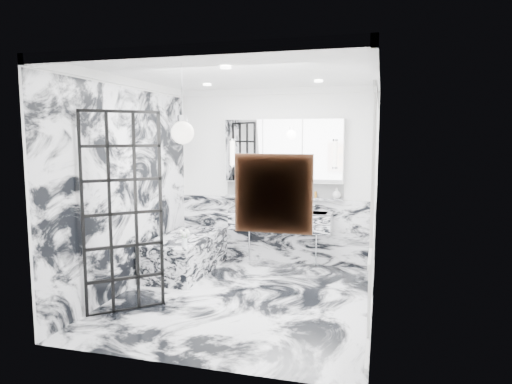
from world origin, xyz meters
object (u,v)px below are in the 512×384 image
(crittall_door, at_px, (123,213))
(trough_sink, at_px, (281,220))
(mirror_cabinet, at_px, (283,151))
(bathtub, at_px, (186,253))

(crittall_door, bearing_deg, trough_sink, 17.90)
(crittall_door, relative_size, mirror_cabinet, 1.22)
(crittall_door, bearing_deg, bathtub, 47.12)
(trough_sink, bearing_deg, crittall_door, -120.48)
(crittall_door, relative_size, trough_sink, 1.45)
(trough_sink, distance_m, mirror_cabinet, 1.10)
(crittall_door, bearing_deg, mirror_cabinet, 19.64)
(crittall_door, relative_size, bathtub, 1.41)
(crittall_door, xyz_separation_m, trough_sink, (1.36, 2.31, -0.43))
(trough_sink, xyz_separation_m, mirror_cabinet, (-0.00, 0.17, 1.09))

